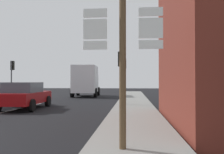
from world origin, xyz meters
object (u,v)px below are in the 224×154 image
Objects in this scene: traffic_light_far_right at (125,69)px; sedan_far at (25,95)px; traffic_light_far_left at (12,70)px; delivery_truck at (86,80)px; route_sign_post at (123,62)px; traffic_light_near_right at (120,66)px.

sedan_far is at bearing -116.97° from traffic_light_far_right.
traffic_light_far_left is at bearing -179.72° from traffic_light_far_right.
delivery_truck is (1.29, 11.17, 0.89)m from sedan_far.
sedan_far is 9.93m from route_sign_post.
traffic_light_near_right is at bearing -36.75° from traffic_light_far_left.
route_sign_post is 0.96× the size of traffic_light_near_right.
traffic_light_far_left is (-11.69, 18.22, 0.73)m from route_sign_post.
route_sign_post is 21.66m from traffic_light_far_left.
sedan_far is 11.68m from traffic_light_far_right.
traffic_light_near_right reaches higher than delivery_truck.
traffic_light_near_right is (-0.53, 9.89, 0.57)m from route_sign_post.
traffic_light_far_right is at bearing 0.28° from traffic_light_far_left.
route_sign_post is (5.74, -8.02, 1.15)m from sedan_far.
delivery_truck is 1.38× the size of traffic_light_far_right.
delivery_truck is at bearing 7.62° from traffic_light_far_left.
traffic_light_near_right reaches higher than sedan_far.
sedan_far is 5.80m from traffic_light_near_right.
route_sign_post is 0.90× the size of traffic_light_far_left.
traffic_light_near_right is at bearing 93.04° from route_sign_post.
traffic_light_near_right is at bearing -67.10° from delivery_truck.
delivery_truck is at bearing 166.92° from traffic_light_far_right.
traffic_light_far_left reaches higher than sedan_far.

